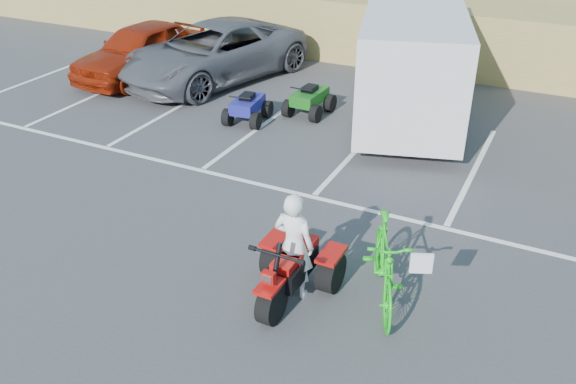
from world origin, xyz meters
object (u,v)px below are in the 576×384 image
at_px(cargo_trailer, 411,61).
at_px(grey_pickup, 214,52).
at_px(quad_atv_blue, 248,121).
at_px(rider, 294,245).
at_px(green_dirt_bike, 384,264).
at_px(red_car, 141,50).
at_px(quad_atv_green, 309,114).
at_px(red_trike_atv, 289,297).

bearing_deg(cargo_trailer, grey_pickup, 159.45).
height_order(grey_pickup, quad_atv_blue, grey_pickup).
distance_m(rider, green_dirt_bike, 1.39).
xyz_separation_m(red_car, cargo_trailer, (8.43, 0.20, 0.71)).
distance_m(rider, grey_pickup, 10.77).
xyz_separation_m(rider, cargo_trailer, (-0.53, 7.92, 0.63)).
bearing_deg(cargo_trailer, quad_atv_blue, -166.86).
height_order(green_dirt_bike, quad_atv_blue, green_dirt_bike).
bearing_deg(quad_atv_blue, red_car, 151.48).
bearing_deg(grey_pickup, rider, -35.21).
relative_size(green_dirt_bike, quad_atv_green, 1.69).
xyz_separation_m(red_trike_atv, grey_pickup, (-6.74, 8.54, 0.85)).
height_order(green_dirt_bike, red_car, red_car).
bearing_deg(rider, grey_pickup, -51.18).
distance_m(rider, quad_atv_green, 7.70).
bearing_deg(red_trike_atv, quad_atv_blue, 124.63).
bearing_deg(quad_atv_green, red_trike_atv, -65.40).
relative_size(grey_pickup, cargo_trailer, 0.95).
distance_m(red_trike_atv, grey_pickup, 10.92).
bearing_deg(quad_atv_blue, grey_pickup, 128.26).
relative_size(grey_pickup, red_car, 1.28).
distance_m(green_dirt_bike, cargo_trailer, 7.74).
bearing_deg(red_car, quad_atv_green, -0.91).
relative_size(grey_pickup, quad_atv_blue, 4.81).
distance_m(red_trike_atv, red_car, 11.95).
bearing_deg(red_car, cargo_trailer, 6.70).
bearing_deg(quad_atv_green, green_dirt_bike, -54.91).
distance_m(red_car, quad_atv_green, 6.11).
bearing_deg(cargo_trailer, green_dirt_bike, -92.45).
xyz_separation_m(grey_pickup, quad_atv_green, (3.81, -1.33, -0.85)).
relative_size(red_car, cargo_trailer, 0.74).
bearing_deg(quad_atv_green, rider, -64.98).
bearing_deg(quad_atv_green, cargo_trailer, 22.06).
bearing_deg(green_dirt_bike, quad_atv_blue, 111.83).
bearing_deg(rider, red_car, -40.72).
xyz_separation_m(red_trike_atv, green_dirt_bike, (1.30, 0.60, 0.68)).
xyz_separation_m(green_dirt_bike, grey_pickup, (-8.04, 7.95, 0.18)).
height_order(red_trike_atv, green_dirt_bike, green_dirt_bike).
distance_m(red_trike_atv, cargo_trailer, 8.23).
bearing_deg(grey_pickup, cargo_trailer, 11.66).
distance_m(grey_pickup, red_car, 2.31).
distance_m(rider, cargo_trailer, 7.96).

